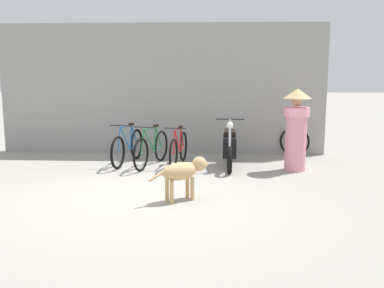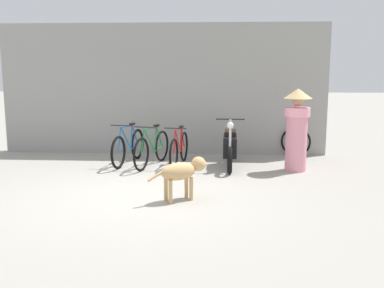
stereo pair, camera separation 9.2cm
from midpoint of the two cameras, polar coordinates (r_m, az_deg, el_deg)
The scene contains 9 objects.
ground_plane at distance 7.68m, azimuth -7.24°, elevation -6.28°, with size 60.00×60.00×0.00m, color #9E998E.
shop_wall_back at distance 10.99m, azimuth -4.11°, elevation 6.94°, with size 7.88×0.20×3.14m.
bicycle_0 at distance 9.95m, azimuth -8.42°, elevation -0.41°, with size 0.51×1.75×0.91m.
bicycle_1 at distance 9.67m, azimuth -5.43°, elevation -0.64°, with size 0.59×1.70×0.90m.
bicycle_2 at distance 9.67m, azimuth -1.98°, elevation -0.67°, with size 0.46×1.63×0.87m.
motorcycle at distance 9.56m, azimuth 4.51°, elevation -0.39°, with size 0.58×1.82×1.08m.
stray_dog at distance 7.15m, azimuth -1.41°, elevation -3.48°, with size 0.94×0.70×0.68m.
person_in_robes at distance 9.36m, azimuth 12.82°, elevation 2.16°, with size 0.78×0.78×1.68m.
spare_tire_left at distance 10.95m, azimuth 12.66°, elevation 0.32°, with size 0.69×0.26×0.71m.
Camera 1 is at (1.28, -7.26, 2.12)m, focal length 42.00 mm.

